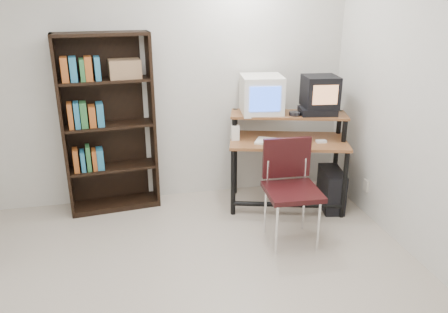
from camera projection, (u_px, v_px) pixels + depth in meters
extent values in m
cube|color=#BBAE9B|center=(190.00, 313.00, 3.12)|extent=(4.00, 4.00, 0.01)
cube|color=beige|center=(159.00, 81.00, 4.50)|extent=(4.00, 0.01, 2.60)
cube|color=brown|center=(288.00, 141.00, 4.49)|extent=(1.30, 0.89, 0.03)
cube|color=brown|center=(288.00, 115.00, 4.51)|extent=(1.24, 0.66, 0.02)
cylinder|color=black|center=(233.00, 182.00, 4.40)|extent=(0.05, 0.05, 0.72)
cylinder|color=black|center=(344.00, 185.00, 4.34)|extent=(0.05, 0.05, 0.72)
cylinder|color=black|center=(235.00, 152.00, 4.84)|extent=(0.05, 0.05, 0.98)
cylinder|color=black|center=(336.00, 154.00, 4.78)|extent=(0.05, 0.05, 0.98)
cylinder|color=black|center=(287.00, 205.00, 4.45)|extent=(1.08, 0.34, 0.05)
cube|color=white|center=(261.00, 95.00, 4.50)|extent=(0.46, 0.46, 0.39)
cube|color=blue|center=(265.00, 99.00, 4.30)|extent=(0.31, 0.05, 0.25)
cube|color=black|center=(317.00, 111.00, 4.47)|extent=(0.40, 0.31, 0.08)
cube|color=black|center=(320.00, 91.00, 4.44)|extent=(0.37, 0.36, 0.32)
cube|color=tan|center=(325.00, 95.00, 4.29)|extent=(0.25, 0.04, 0.19)
cylinder|color=#26262B|center=(295.00, 114.00, 4.42)|extent=(0.16, 0.16, 0.05)
cube|color=white|center=(279.00, 143.00, 4.38)|extent=(0.51, 0.41, 0.03)
cube|color=black|center=(322.00, 144.00, 4.39)|extent=(0.23, 0.20, 0.01)
cube|color=white|center=(321.00, 142.00, 4.40)|extent=(0.10, 0.07, 0.03)
cube|color=white|center=(235.00, 133.00, 4.46)|extent=(0.09, 0.08, 0.17)
cube|color=black|center=(331.00, 189.00, 4.60)|extent=(0.28, 0.48, 0.42)
cube|color=black|center=(293.00, 192.00, 3.86)|extent=(0.49, 0.49, 0.04)
cube|color=black|center=(287.00, 158.00, 3.96)|extent=(0.45, 0.06, 0.38)
cylinder|color=silver|center=(277.00, 230.00, 3.74)|extent=(0.02, 0.02, 0.48)
cylinder|color=silver|center=(318.00, 226.00, 3.80)|extent=(0.02, 0.02, 0.48)
cylinder|color=silver|center=(265.00, 210.00, 4.09)|extent=(0.02, 0.02, 0.48)
cylinder|color=silver|center=(304.00, 207.00, 4.15)|extent=(0.02, 0.02, 0.48)
cube|color=black|center=(63.00, 129.00, 4.24)|extent=(0.06, 0.30, 1.81)
cube|color=black|center=(152.00, 122.00, 4.50)|extent=(0.06, 0.30, 1.81)
cube|color=black|center=(108.00, 122.00, 4.50)|extent=(0.90, 0.12, 1.81)
cube|color=black|center=(100.00, 34.00, 4.06)|extent=(0.93, 0.40, 0.03)
cube|color=black|center=(116.00, 204.00, 4.68)|extent=(0.93, 0.40, 0.06)
cube|color=black|center=(113.00, 167.00, 4.53)|extent=(0.87, 0.37, 0.03)
cube|color=black|center=(109.00, 125.00, 4.37)|extent=(0.87, 0.37, 0.02)
cube|color=black|center=(105.00, 80.00, 4.22)|extent=(0.87, 0.37, 0.02)
cube|color=brown|center=(125.00, 69.00, 4.24)|extent=(0.32, 0.25, 0.18)
cube|color=beige|center=(366.00, 186.00, 4.46)|extent=(0.02, 0.08, 0.12)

